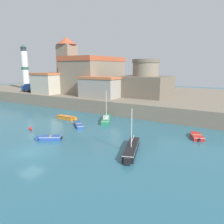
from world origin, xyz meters
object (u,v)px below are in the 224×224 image
sailboat_green_0 (106,119)px  church (90,73)px  sailboat_black_4 (132,149)px  dinghy_blue_5 (79,125)px  dinghy_red_2 (197,136)px  harbor_shed_mid_row (100,87)px  dinghy_blue_1 (50,138)px  lighthouse (25,68)px  dinghy_orange_3 (67,117)px  fortress (145,83)px  mooring_buoy (31,128)px  harbor_shed_near_wharf (49,83)px  truck_on_quay (30,87)px

sailboat_green_0 → church: 25.13m
sailboat_black_4 → dinghy_blue_5: bearing=156.0°
dinghy_red_2 → harbor_shed_mid_row: 26.29m
dinghy_blue_1 → lighthouse: size_ratio=0.24×
dinghy_orange_3 → sailboat_black_4: size_ratio=0.66×
sailboat_black_4 → fortress: size_ratio=0.61×
mooring_buoy → lighthouse: 41.78m
dinghy_orange_3 → fortress: 21.42m
mooring_buoy → harbor_shed_near_wharf: harbor_shed_near_wharf is taller
dinghy_blue_5 → harbor_shed_mid_row: bearing=111.1°
dinghy_red_2 → church: size_ratio=0.19×
lighthouse → harbor_shed_mid_row: size_ratio=1.47×
sailboat_black_4 → fortress: fortress is taller
sailboat_green_0 → mooring_buoy: 13.12m
sailboat_green_0 → harbor_shed_near_wharf: (-23.43, 8.43, 5.12)m
mooring_buoy → truck_on_quay: bearing=141.2°
sailboat_black_4 → church: 40.06m
lighthouse → truck_on_quay: size_ratio=2.94×
fortress → sailboat_green_0: bearing=-92.0°
mooring_buoy → church: 31.00m
dinghy_blue_5 → lighthouse: lighthouse is taller
mooring_buoy → church: (-9.59, 28.41, 7.85)m
dinghy_blue_1 → harbor_shed_near_wharf: harbor_shed_near_wharf is taller
harbor_shed_mid_row → fortress: bearing=43.6°
sailboat_green_0 → dinghy_blue_1: (-0.85, -12.86, -0.12)m
harbor_shed_near_wharf → harbor_shed_mid_row: size_ratio=0.76×
sailboat_green_0 → truck_on_quay: (-31.04, 8.22, 3.60)m
dinghy_blue_5 → lighthouse: size_ratio=0.25×
church → truck_on_quay: bearing=-148.0°
dinghy_red_2 → harbor_shed_near_wharf: harbor_shed_near_wharf is taller
dinghy_red_2 → mooring_buoy: dinghy_red_2 is taller
dinghy_blue_1 → fortress: fortress is taller
lighthouse → harbor_shed_near_wharf: size_ratio=1.95×
sailboat_black_4 → dinghy_blue_5: 13.73m
mooring_buoy → lighthouse: size_ratio=0.04×
truck_on_quay → fortress: bearing=14.7°
dinghy_orange_3 → church: (-9.29, 19.94, 7.80)m
dinghy_red_2 → dinghy_orange_3: (-23.37, -0.92, 0.04)m
dinghy_red_2 → fortress: 24.60m
dinghy_blue_1 → truck_on_quay: bearing=145.1°
dinghy_red_2 → dinghy_blue_5: 18.40m
sailboat_black_4 → truck_on_quay: sailboat_black_4 is taller
mooring_buoy → sailboat_green_0: bearing=58.0°
dinghy_orange_3 → harbor_shed_mid_row: bearing=90.9°
dinghy_blue_5 → church: church is taller
dinghy_blue_5 → truck_on_quay: bearing=154.8°
sailboat_green_0 → church: church is taller
dinghy_blue_1 → church: size_ratio=0.19×
sailboat_black_4 → lighthouse: bearing=153.8°
dinghy_blue_5 → church: (-14.65, 22.80, 7.84)m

